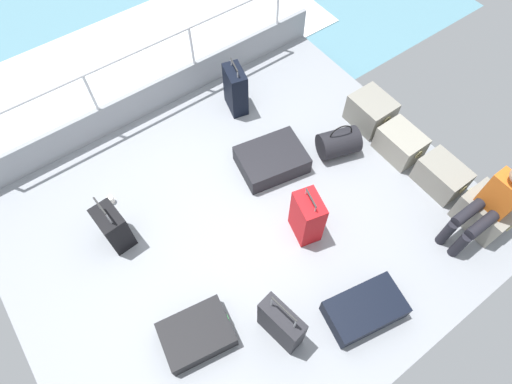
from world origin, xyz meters
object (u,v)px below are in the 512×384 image
Objects in this scene: cargo_crate_1 at (400,143)px; suitcase_3 at (197,334)px; cargo_crate_2 at (442,176)px; suitcase_1 at (307,217)px; suitcase_4 at (281,324)px; suitcase_6 at (236,90)px; paper_cup at (111,200)px; cargo_crate_0 at (371,111)px; suitcase_0 at (113,227)px; duffel_bag at (339,143)px; suitcase_5 at (365,309)px; passenger_seated at (491,204)px; suitcase_2 at (272,160)px; cargo_crate_3 at (486,212)px.

cargo_crate_1 is 3.31m from suitcase_3.
suitcase_1 is at bearing -105.23° from cargo_crate_2.
suitcase_4 is 1.08× the size of suitcase_6.
cargo_crate_2 is 3.93m from paper_cup.
cargo_crate_0 is 3.49m from suitcase_0.
suitcase_6 is at bearing -146.45° from cargo_crate_1.
suitcase_0 reaches higher than duffel_bag.
suitcase_3 is at bearing -117.74° from suitcase_5.
duffel_bag reaches higher than cargo_crate_1.
suitcase_1 is (-1.09, -1.52, -0.26)m from passenger_seated.
passenger_seated reaches higher than suitcase_6.
cargo_crate_1 is 1.00× the size of duffel_bag.
passenger_seated is at bearing 75.69° from suitcase_3.
suitcase_2 is at bearing 165.63° from suitcase_1.
suitcase_5 is 3.14m from suitcase_6.
cargo_crate_2 is 2.64m from suitcase_4.
cargo_crate_1 is at bearing -177.98° from cargo_crate_3.
paper_cup is (-2.10, -3.32, -0.13)m from cargo_crate_2.
cargo_crate_3 is at bearing 57.39° from suitcase_1.
cargo_crate_1 reaches higher than suitcase_3.
passenger_seated is (1.85, -0.19, 0.39)m from cargo_crate_0.
suitcase_0 is at bearing -143.76° from suitcase_5.
suitcase_3 is (0.29, -1.62, -0.22)m from suitcase_1.
cargo_crate_2 is 1.02× the size of cargo_crate_3.
suitcase_0 reaches higher than cargo_crate_3.
suitcase_1 is 7.43× the size of paper_cup.
cargo_crate_3 reaches higher than suitcase_5.
suitcase_5 is at bearing -71.21° from cargo_crate_2.
paper_cup is at bearing -79.92° from suitcase_6.
suitcase_0 is (-1.62, -3.46, 0.09)m from cargo_crate_2.
paper_cup is (-0.49, 0.13, -0.22)m from suitcase_0.
cargo_crate_3 is 0.76× the size of suitcase_0.
suitcase_6 is (-3.10, -1.08, -0.26)m from passenger_seated.
suitcase_4 reaches higher than cargo_crate_1.
suitcase_2 is 2.05m from suitcase_4.
suitcase_4 is 2.49m from paper_cup.
suitcase_4 is at bearing -55.36° from duffel_bag.
cargo_crate_3 is 4.12m from suitcase_0.
cargo_crate_2 is (1.22, -0.01, -0.02)m from cargo_crate_0.
suitcase_6 is at bearing 167.50° from suitcase_1.
cargo_crate_0 is 1.79m from suitcase_6.
passenger_seated is at bearing -6.00° from cargo_crate_0.
cargo_crate_0 is 0.96× the size of cargo_crate_3.
cargo_crate_0 is 0.75× the size of suitcase_1.
suitcase_2 is 1.20× the size of suitcase_3.
suitcase_4 reaches higher than cargo_crate_2.
suitcase_5 is at bearing -54.85° from cargo_crate_1.
passenger_seated reaches higher than suitcase_3.
suitcase_0 is (-2.24, -3.27, -0.31)m from passenger_seated.
suitcase_5 is 8.48× the size of paper_cup.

